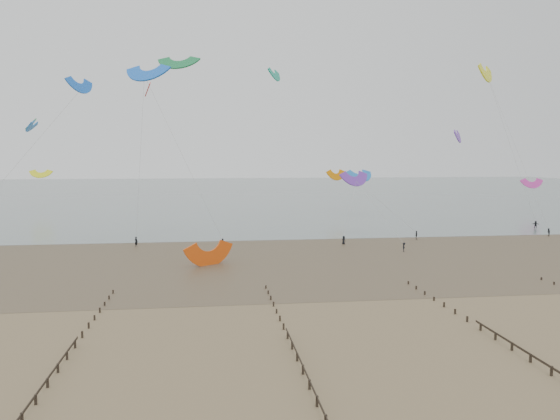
{
  "coord_description": "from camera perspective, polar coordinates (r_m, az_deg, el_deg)",
  "views": [
    {
      "loc": [
        -2.7,
        -52.57,
        16.0
      ],
      "look_at": [
        7.82,
        28.0,
        8.0
      ],
      "focal_mm": 35.0,
      "sensor_mm": 36.0,
      "label": 1
    }
  ],
  "objects": [
    {
      "name": "kitesurfers",
      "position": [
        107.31,
        12.29,
        -2.65
      ],
      "size": [
        119.28,
        26.81,
        1.66
      ],
      "color": "black",
      "rests_on": "ground"
    },
    {
      "name": "kites_airborne",
      "position": [
        141.38,
        -10.52,
        7.61
      ],
      "size": [
        252.08,
        94.74,
        34.9
      ],
      "color": "#DC36A6",
      "rests_on": "ground"
    },
    {
      "name": "kitesurfer_lead",
      "position": [
        100.61,
        -14.8,
        -3.21
      ],
      "size": [
        0.77,
        0.7,
        1.77
      ],
      "primitive_type": "imported",
      "rotation": [
        0.0,
        0.0,
        2.58
      ],
      "color": "black",
      "rests_on": "ground"
    },
    {
      "name": "groynes",
      "position": [
        37.55,
        3.72,
        -18.82
      ],
      "size": [
        72.16,
        50.16,
        1.0
      ],
      "color": "black",
      "rests_on": "ground"
    },
    {
      "name": "grounded_kite",
      "position": [
        81.55,
        -7.37,
        -5.74
      ],
      "size": [
        8.88,
        8.46,
        3.86
      ],
      "primitive_type": null,
      "rotation": [
        1.54,
        0.0,
        0.59
      ],
      "color": "#F1520F",
      "rests_on": "ground"
    },
    {
      "name": "ground",
      "position": [
        55.02,
        -4.39,
        -11.3
      ],
      "size": [
        500.0,
        500.0,
        0.0
      ],
      "primitive_type": "plane",
      "color": "brown",
      "rests_on": "ground"
    },
    {
      "name": "sea_and_shore",
      "position": [
        88.44,
        -8.24,
        -4.85
      ],
      "size": [
        500.0,
        665.0,
        0.03
      ],
      "color": "#475654",
      "rests_on": "ground"
    }
  ]
}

